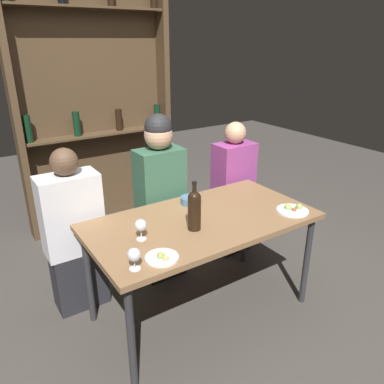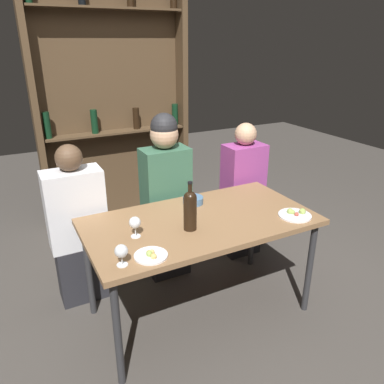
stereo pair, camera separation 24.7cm
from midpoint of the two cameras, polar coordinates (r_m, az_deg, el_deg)
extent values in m
plane|color=#47423D|center=(2.87, -1.21, -17.57)|extent=(10.00, 10.00, 0.00)
cube|color=olive|center=(2.47, -1.34, -4.54)|extent=(1.50, 0.79, 0.04)
cylinder|color=#2D2D30|center=(2.19, -12.70, -21.19)|extent=(0.04, 0.04, 0.71)
cylinder|color=#2D2D30|center=(2.83, 14.66, -10.20)|extent=(0.04, 0.04, 0.71)
cylinder|color=#2D2D30|center=(2.70, -18.11, -12.33)|extent=(0.04, 0.04, 0.71)
cylinder|color=#2D2D30|center=(3.25, 5.91, -5.10)|extent=(0.04, 0.04, 0.71)
cube|color=#4C3823|center=(4.03, -16.41, 11.21)|extent=(1.51, 0.02, 2.26)
cube|color=#4C3823|center=(3.77, -26.91, 9.03)|extent=(0.06, 0.18, 2.26)
cube|color=#4C3823|center=(4.21, -5.99, 12.43)|extent=(0.06, 0.18, 2.26)
cube|color=#4C3823|center=(3.96, -15.65, 8.49)|extent=(1.43, 0.18, 0.02)
cylinder|color=black|center=(3.79, -25.52, 8.64)|extent=(0.07, 0.07, 0.25)
cylinder|color=black|center=(3.88, -18.97, 9.77)|extent=(0.07, 0.07, 0.24)
cylinder|color=black|center=(4.01, -12.86, 10.67)|extent=(0.07, 0.07, 0.22)
cylinder|color=black|center=(4.18, -7.06, 11.56)|extent=(0.07, 0.07, 0.23)
cube|color=#4C3823|center=(3.87, -17.58, 25.29)|extent=(1.43, 0.18, 0.02)
cylinder|color=black|center=(2.29, -2.74, -3.39)|extent=(0.08, 0.08, 0.21)
sphere|color=black|center=(2.25, -2.79, -0.97)|extent=(0.08, 0.08, 0.08)
cylinder|color=black|center=(2.23, -2.81, 0.12)|extent=(0.03, 0.03, 0.09)
cylinder|color=black|center=(2.21, -2.83, 1.38)|extent=(0.03, 0.03, 0.01)
cylinder|color=silver|center=(2.00, -12.28, -11.44)|extent=(0.06, 0.06, 0.00)
cylinder|color=silver|center=(1.98, -12.36, -10.65)|extent=(0.01, 0.01, 0.06)
sphere|color=silver|center=(1.96, -12.48, -9.41)|extent=(0.07, 0.07, 0.07)
cylinder|color=silver|center=(2.26, -10.86, -7.13)|extent=(0.06, 0.06, 0.00)
cylinder|color=silver|center=(2.24, -10.93, -6.30)|extent=(0.01, 0.01, 0.07)
sphere|color=silver|center=(2.22, -11.03, -5.05)|extent=(0.07, 0.07, 0.07)
cylinder|color=white|center=(2.62, 12.48, -2.85)|extent=(0.22, 0.22, 0.01)
sphere|color=#99B256|center=(2.62, 12.14, -2.42)|extent=(0.03, 0.03, 0.03)
sphere|color=#B74C3D|center=(2.60, 12.75, -2.69)|extent=(0.03, 0.03, 0.03)
sphere|color=#99B256|center=(2.63, 11.78, -2.30)|extent=(0.04, 0.04, 0.04)
sphere|color=#99B256|center=(2.65, 13.49, -2.24)|extent=(0.04, 0.04, 0.04)
cylinder|color=white|center=(2.06, -8.11, -9.97)|extent=(0.18, 0.18, 0.01)
sphere|color=#99B256|center=(2.04, -8.33, -9.71)|extent=(0.04, 0.04, 0.04)
sphere|color=#E5BC66|center=(2.02, -7.61, -10.08)|extent=(0.03, 0.03, 0.03)
sphere|color=#E5BC66|center=(2.06, -7.98, -9.45)|extent=(0.03, 0.03, 0.03)
sphere|color=gold|center=(2.05, -8.40, -9.59)|extent=(0.03, 0.03, 0.03)
cylinder|color=#4C7299|center=(2.68, -2.82, -1.31)|extent=(0.15, 0.15, 0.05)
sphere|color=gold|center=(2.67, -2.83, -0.98)|extent=(0.05, 0.05, 0.05)
cube|color=#26262B|center=(2.96, -19.13, -12.19)|extent=(0.36, 0.22, 0.45)
cube|color=white|center=(2.71, -20.47, -3.26)|extent=(0.40, 0.22, 0.57)
sphere|color=brown|center=(2.59, -21.57, 4.26)|extent=(0.18, 0.18, 0.18)
cube|color=#26262B|center=(3.14, -6.84, -8.78)|extent=(0.32, 0.22, 0.45)
cube|color=#38664C|center=(2.90, -7.32, 0.41)|extent=(0.36, 0.22, 0.63)
sphere|color=tan|center=(2.78, -7.75, 8.53)|extent=(0.21, 0.21, 0.21)
sphere|color=#262628|center=(2.76, -7.81, 9.70)|extent=(0.20, 0.20, 0.20)
cube|color=#26262B|center=(3.48, 3.98, -5.39)|extent=(0.31, 0.22, 0.45)
cube|color=#9E3F8C|center=(3.28, 4.21, 2.54)|extent=(0.34, 0.22, 0.57)
sphere|color=tan|center=(3.17, 4.40, 8.96)|extent=(0.18, 0.18, 0.18)
camera|label=1|loc=(0.12, -92.84, -1.16)|focal=35.00mm
camera|label=2|loc=(0.12, 87.16, 1.16)|focal=35.00mm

